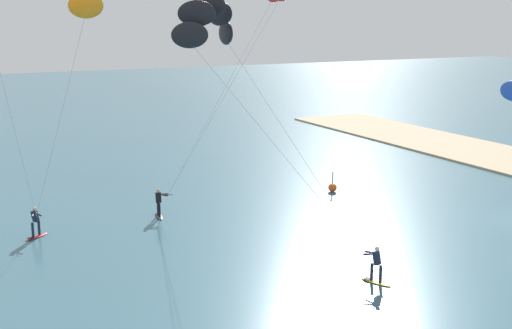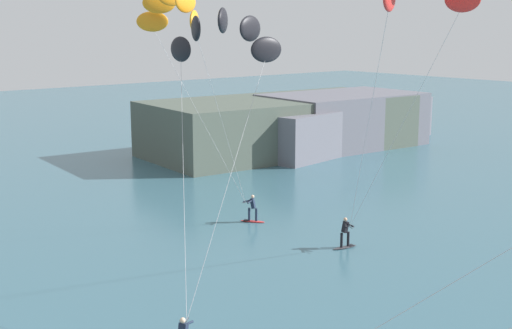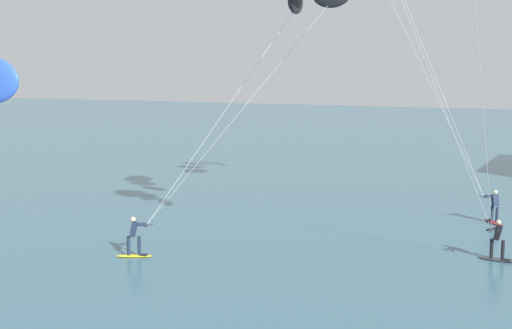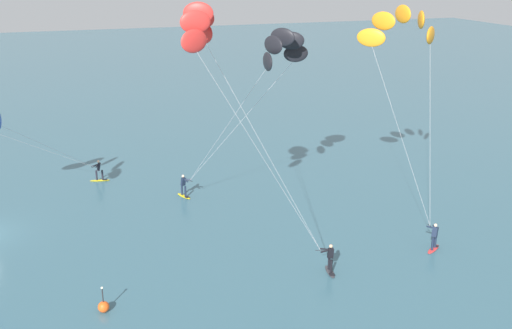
{
  "view_description": "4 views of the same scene",
  "coord_description": "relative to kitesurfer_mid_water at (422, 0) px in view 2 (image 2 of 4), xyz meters",
  "views": [
    {
      "loc": [
        -24.72,
        31.0,
        11.41
      ],
      "look_at": [
        0.85,
        17.86,
        5.05
      ],
      "focal_mm": 47.13,
      "sensor_mm": 36.0,
      "label": 1
    },
    {
      "loc": [
        -15.15,
        -5.24,
        11.67
      ],
      "look_at": [
        4.95,
        18.82,
        5.36
      ],
      "focal_mm": 48.74,
      "sensor_mm": 36.0,
      "label": 2
    },
    {
      "loc": [
        12.78,
        -10.2,
        7.86
      ],
      "look_at": [
        0.62,
        19.03,
        3.31
      ],
      "focal_mm": 49.32,
      "sensor_mm": 36.0,
      "label": 3
    },
    {
      "loc": [
        38.85,
        5.34,
        16.33
      ],
      "look_at": [
        1.06,
        18.03,
        3.15
      ],
      "focal_mm": 43.66,
      "sensor_mm": 36.0,
      "label": 4
    }
  ],
  "objects": [
    {
      "name": "kitesurfer_mid_water",
      "position": [
        0.0,
        0.0,
        0.0
      ],
      "size": [
        5.59,
        8.07,
        14.39
      ],
      "color": "#333338",
      "rests_on": "ground"
    },
    {
      "name": "kitesurfer_far_out",
      "position": [
        -5.84,
        5.95,
        -1.89
      ],
      "size": [
        8.7,
        7.92,
        12.41
      ],
      "color": "yellow",
      "rests_on": "ground"
    },
    {
      "name": "kitesurfer_downwind",
      "position": [
        -3.38,
        13.16,
        -0.63
      ],
      "size": [
        6.86,
        5.58,
        13.74
      ],
      "color": "red",
      "rests_on": "ground"
    },
    {
      "name": "distant_headland",
      "position": [
        22.76,
        29.6,
        -10.29
      ],
      "size": [
        32.05,
        13.78,
        5.12
      ],
      "color": "slate",
      "rests_on": "ground"
    }
  ]
}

